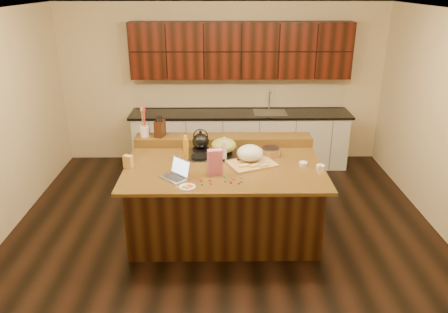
{
  "coord_description": "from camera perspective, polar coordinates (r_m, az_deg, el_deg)",
  "views": [
    {
      "loc": [
        -0.05,
        -4.91,
        3.01
      ],
      "look_at": [
        0.0,
        0.05,
        1.0
      ],
      "focal_mm": 35.0,
      "sensor_mm": 36.0,
      "label": 1
    }
  ],
  "objects": [
    {
      "name": "gumdrop_10",
      "position": [
        4.82,
        1.95,
        -3.55
      ],
      "size": [
        0.02,
        0.02,
        0.02
      ],
      "primitive_type": "ellipsoid",
      "color": "red",
      "rests_on": "island"
    },
    {
      "name": "gumdrop_8",
      "position": [
        4.92,
        1.29,
        -2.99
      ],
      "size": [
        0.02,
        0.02,
        0.02
      ],
      "primitive_type": "ellipsoid",
      "color": "red",
      "rests_on": "island"
    },
    {
      "name": "gumdrop_5",
      "position": [
        4.87,
        0.13,
        -3.24
      ],
      "size": [
        0.02,
        0.02,
        0.02
      ],
      "primitive_type": "ellipsoid",
      "color": "#198C26",
      "rests_on": "island"
    },
    {
      "name": "package_box",
      "position": [
        5.35,
        -12.4,
        -0.64
      ],
      "size": [
        0.13,
        0.11,
        0.15
      ],
      "primitive_type": "cube",
      "rotation": [
        0.0,
        0.0,
        -0.39
      ],
      "color": "gold",
      "rests_on": "island"
    },
    {
      "name": "gumdrop_4",
      "position": [
        4.95,
        2.4,
        -2.81
      ],
      "size": [
        0.02,
        0.02,
        0.02
      ],
      "primitive_type": "ellipsoid",
      "color": "red",
      "rests_on": "island"
    },
    {
      "name": "gumdrop_2",
      "position": [
        4.9,
        -1.9,
        -3.12
      ],
      "size": [
        0.02,
        0.02,
        0.02
      ],
      "primitive_type": "ellipsoid",
      "color": "red",
      "rests_on": "island"
    },
    {
      "name": "strainer_bowl",
      "position": [
        5.61,
        6.15,
        0.54
      ],
      "size": [
        0.26,
        0.26,
        0.09
      ],
      "primitive_type": "cylinder",
      "rotation": [
        0.0,
        0.0,
        -0.09
      ],
      "color": "#996B3F",
      "rests_on": "island"
    },
    {
      "name": "pink_bag",
      "position": [
        5.0,
        -1.2,
        -0.77
      ],
      "size": [
        0.18,
        0.12,
        0.31
      ],
      "primitive_type": "cube",
      "rotation": [
        0.0,
        0.0,
        0.21
      ],
      "color": "#C25B7E",
      "rests_on": "island"
    },
    {
      "name": "candy_plate",
      "position": [
        4.76,
        -4.8,
        -3.98
      ],
      "size": [
        0.2,
        0.2,
        0.01
      ],
      "primitive_type": "cylinder",
      "rotation": [
        0.0,
        0.0,
        0.09
      ],
      "color": "white",
      "rests_on": "island"
    },
    {
      "name": "island",
      "position": [
        5.53,
        0.01,
        -5.34
      ],
      "size": [
        2.4,
        1.6,
        0.92
      ],
      "color": "black",
      "rests_on": "ground"
    },
    {
      "name": "oil_bottle",
      "position": [
        5.44,
        -5.01,
        0.9
      ],
      "size": [
        0.07,
        0.07,
        0.27
      ],
      "primitive_type": "cylinder",
      "rotation": [
        0.0,
        0.0,
        -0.01
      ],
      "color": "#B88B20",
      "rests_on": "island"
    },
    {
      "name": "room",
      "position": [
        5.19,
        0.01,
        3.38
      ],
      "size": [
        5.52,
        5.02,
        2.72
      ],
      "color": "black",
      "rests_on": "ground"
    },
    {
      "name": "back_ledge",
      "position": [
        5.97,
        -0.07,
        2.16
      ],
      "size": [
        2.4,
        0.3,
        0.12
      ],
      "primitive_type": "cube",
      "color": "#301E0A",
      "rests_on": "island"
    },
    {
      "name": "laptop",
      "position": [
        4.99,
        -6.13,
        -2.13
      ],
      "size": [
        0.38,
        0.38,
        0.21
      ],
      "rotation": [
        0.0,
        0.0,
        -0.8
      ],
      "color": "#B7B7BC",
      "rests_on": "island"
    },
    {
      "name": "utensil_crock",
      "position": [
        6.01,
        -10.33,
        3.26
      ],
      "size": [
        0.15,
        0.15,
        0.14
      ],
      "primitive_type": "cylinder",
      "rotation": [
        0.0,
        0.0,
        0.37
      ],
      "color": "white",
      "rests_on": "back_ledge"
    },
    {
      "name": "gumdrop_3",
      "position": [
        4.9,
        -1.75,
        -3.11
      ],
      "size": [
        0.02,
        0.02,
        0.02
      ],
      "primitive_type": "ellipsoid",
      "color": "#198C26",
      "rests_on": "island"
    },
    {
      "name": "ramekin_c",
      "position": [
        5.61,
        6.07,
        0.29
      ],
      "size": [
        0.12,
        0.12,
        0.04
      ],
      "primitive_type": "cylinder",
      "rotation": [
        0.0,
        0.0,
        0.17
      ],
      "color": "white",
      "rests_on": "island"
    },
    {
      "name": "gumdrop_7",
      "position": [
        4.97,
        0.03,
        -2.7
      ],
      "size": [
        0.02,
        0.02,
        0.02
      ],
      "primitive_type": "ellipsoid",
      "color": "#198C26",
      "rests_on": "island"
    },
    {
      "name": "gumdrop_0",
      "position": [
        4.82,
        -1.7,
        -3.55
      ],
      "size": [
        0.02,
        0.02,
        0.02
      ],
      "primitive_type": "ellipsoid",
      "color": "red",
      "rests_on": "island"
    },
    {
      "name": "gumdrop_6",
      "position": [
        4.89,
        -2.98,
        -3.16
      ],
      "size": [
        0.02,
        0.02,
        0.02
      ],
      "primitive_type": "ellipsoid",
      "color": "red",
      "rests_on": "island"
    },
    {
      "name": "wooden_tray",
      "position": [
        5.35,
        3.45,
        0.15
      ],
      "size": [
        0.66,
        0.58,
        0.22
      ],
      "rotation": [
        0.0,
        0.0,
        0.4
      ],
      "color": "tan",
      "rests_on": "island"
    },
    {
      "name": "gumdrop_12",
      "position": [
        4.83,
        0.95,
        -3.5
      ],
      "size": [
        0.02,
        0.02,
        0.02
      ],
      "primitive_type": "ellipsoid",
      "color": "red",
      "rests_on": "island"
    },
    {
      "name": "cooktop",
      "position": [
        5.61,
        -0.03,
        0.35
      ],
      "size": [
        0.92,
        0.52,
        0.05
      ],
      "color": "gray",
      "rests_on": "island"
    },
    {
      "name": "ramekin_a",
      "position": [
        5.38,
        10.31,
        -0.94
      ],
      "size": [
        0.12,
        0.12,
        0.04
      ],
      "primitive_type": "cylinder",
      "rotation": [
        0.0,
        0.0,
        -0.25
      ],
      "color": "white",
      "rests_on": "island"
    },
    {
      "name": "ramekin_b",
      "position": [
        5.33,
        12.48,
        -1.33
      ],
      "size": [
        0.11,
        0.11,
        0.04
      ],
      "primitive_type": "cylinder",
      "rotation": [
        0.0,
        0.0,
        -0.1
      ],
      "color": "white",
      "rests_on": "island"
    },
    {
      "name": "knife_block",
      "position": [
        5.97,
        -8.36,
        3.64
      ],
      "size": [
        0.15,
        0.2,
        0.22
      ],
      "primitive_type": "cube",
      "rotation": [
        0.0,
        0.0,
        -0.22
      ],
      "color": "black",
      "rests_on": "back_ledge"
    },
    {
      "name": "kitchen_timer",
      "position": [
        5.28,
        12.44,
        -1.4
      ],
      "size": [
        0.1,
        0.1,
        0.07
      ],
      "primitive_type": "cone",
      "rotation": [
        0.0,
        0.0,
        0.23
      ],
      "color": "silver",
      "rests_on": "island"
    },
    {
      "name": "gumdrop_11",
      "position": [
        4.8,
        -2.9,
        -3.67
      ],
      "size": [
        0.02,
        0.02,
        0.02
      ],
      "primitive_type": "ellipsoid",
      "color": "#198C26",
      "rests_on": "island"
    },
    {
      "name": "vinegar_bottle",
      "position": [
        5.42,
        0.02,
        0.78
      ],
      "size": [
        0.07,
        0.07,
        0.25
      ],
      "primitive_type": "cylinder",
      "rotation": [
        0.0,
        0.0,
        -0.12
      ],
      "color": "silver",
      "rests_on": "island"
    },
    {
      "name": "gumdrop_1",
      "position": [
        4.87,
        2.24,
        -3.25
      ],
      "size": [
        0.02,
        0.02,
        0.02
      ],
      "primitive_type": "ellipsoid",
      "color": "#198C26",
      "rests_on": "island"
    },
    {
      "name": "back_counter",
      "position": [
        7.43,
        2.15,
        6.19
      ],
      "size": [
        3.7,
        0.66,
        2.4
      ],
      "color": "silver",
      "rests_on": "ground"
    },
    {
      "name": "kettle",
      "position": [
        5.69,
        -3.06,
        2.02
      ],
      "size": [
        0.28,
        0.28,
        0.2
      ],
      "primitive_type": "ellipsoid",
      "rotation": [
        0.0,
        0.0,
        0.35
      ],
      "color": "black",
      "rests_on": "cooktop"
    },
    {
      "name": "green_bowl",
      "position": [
        5.57,
        -0.03,
        1.46
      ],
      "size": [
        0.38,
        0.38,
        0.17
      ],
      "primitive_type": "ellipsoid",
      "rotation": [
        0.0,
        0.0,
        -0.21
      ],
      "color": "olive",
      "rests_on": "cooktop"
    },
    {
      "name": "gumdrop_9",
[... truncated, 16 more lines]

